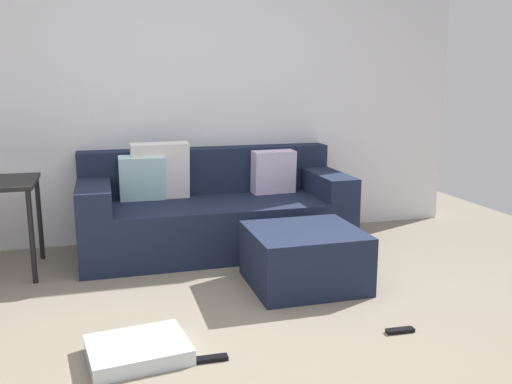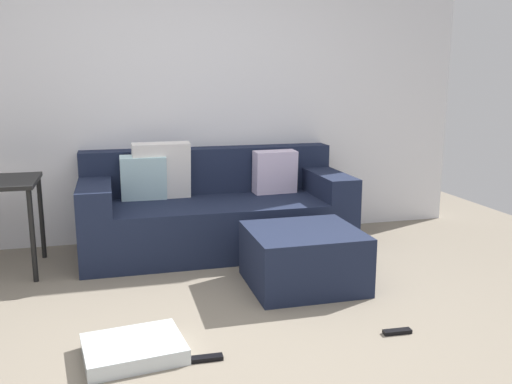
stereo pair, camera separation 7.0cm
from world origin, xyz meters
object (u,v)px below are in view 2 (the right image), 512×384
(couch_sectional, at_px, (214,210))
(remote_by_storage_bin, at_px, (207,358))
(side_table, at_px, (4,195))
(remote_near_ottoman, at_px, (397,332))
(ottoman, at_px, (303,257))
(storage_bin, at_px, (134,349))

(couch_sectional, relative_size, remote_by_storage_bin, 13.03)
(side_table, height_order, remote_near_ottoman, side_table)
(ottoman, distance_m, remote_by_storage_bin, 1.21)
(remote_by_storage_bin, bearing_deg, storage_bin, 160.63)
(ottoman, height_order, side_table, side_table)
(remote_near_ottoman, distance_m, remote_by_storage_bin, 1.09)
(ottoman, bearing_deg, remote_near_ottoman, -72.56)
(side_table, distance_m, remote_by_storage_bin, 2.13)
(couch_sectional, xyz_separation_m, remote_by_storage_bin, (-0.39, -1.86, -0.31))
(storage_bin, xyz_separation_m, side_table, (-0.83, 1.54, 0.54))
(remote_by_storage_bin, bearing_deg, ottoman, 47.78)
(couch_sectional, distance_m, remote_by_storage_bin, 1.93)
(couch_sectional, relative_size, ottoman, 2.90)
(storage_bin, bearing_deg, side_table, 118.27)
(remote_near_ottoman, bearing_deg, storage_bin, 178.24)
(couch_sectional, bearing_deg, remote_by_storage_bin, -101.86)
(side_table, height_order, remote_by_storage_bin, side_table)
(couch_sectional, xyz_separation_m, ottoman, (0.43, -1.00, -0.12))
(remote_by_storage_bin, bearing_deg, couch_sectional, 79.70)
(remote_by_storage_bin, bearing_deg, remote_near_ottoman, 2.68)
(couch_sectional, distance_m, side_table, 1.61)
(ottoman, relative_size, storage_bin, 1.49)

